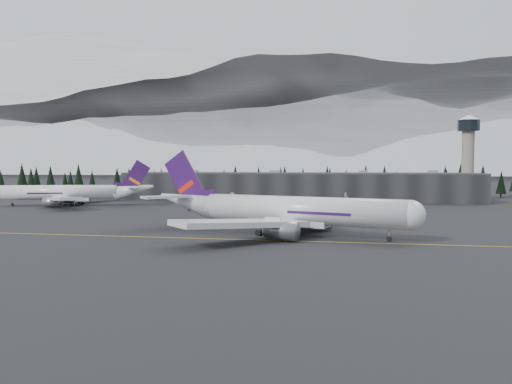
% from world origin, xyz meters
% --- Properties ---
extents(ground, '(1400.00, 1400.00, 0.00)m').
position_xyz_m(ground, '(0.00, 0.00, 0.00)').
color(ground, black).
rests_on(ground, ground).
extents(taxiline, '(400.00, 0.40, 0.02)m').
position_xyz_m(taxiline, '(0.00, -2.00, 0.01)').
color(taxiline, gold).
rests_on(taxiline, ground).
extents(terminal, '(160.00, 30.00, 12.60)m').
position_xyz_m(terminal, '(0.00, 125.00, 6.30)').
color(terminal, black).
rests_on(terminal, ground).
extents(control_tower, '(10.00, 10.00, 37.70)m').
position_xyz_m(control_tower, '(75.00, 128.00, 23.41)').
color(control_tower, gray).
rests_on(control_tower, ground).
extents(treeline, '(360.00, 20.00, 15.00)m').
position_xyz_m(treeline, '(0.00, 162.00, 7.50)').
color(treeline, black).
rests_on(treeline, ground).
extents(mountain_ridge, '(4400.00, 900.00, 420.00)m').
position_xyz_m(mountain_ridge, '(0.00, 1000.00, 0.00)').
color(mountain_ridge, white).
rests_on(mountain_ridge, ground).
extents(jet_main, '(65.15, 58.87, 19.63)m').
position_xyz_m(jet_main, '(7.18, 8.44, 5.54)').
color(jet_main, silver).
rests_on(jet_main, ground).
extents(jet_parked, '(60.51, 55.08, 18.15)m').
position_xyz_m(jet_parked, '(-83.09, 74.96, 5.12)').
color(jet_parked, silver).
rests_on(jet_parked, ground).
extents(gse_vehicle_a, '(2.91, 5.06, 1.33)m').
position_xyz_m(gse_vehicle_a, '(-23.21, 92.86, 0.66)').
color(gse_vehicle_a, white).
rests_on(gse_vehicle_a, ground).
extents(gse_vehicle_b, '(4.68, 2.16, 1.55)m').
position_xyz_m(gse_vehicle_b, '(22.56, 106.74, 0.78)').
color(gse_vehicle_b, silver).
rests_on(gse_vehicle_b, ground).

